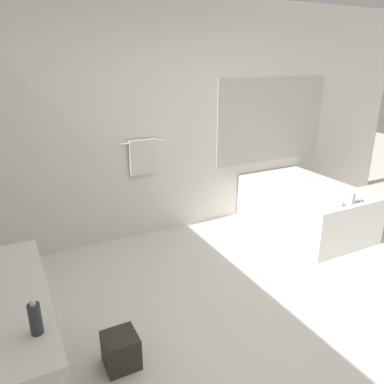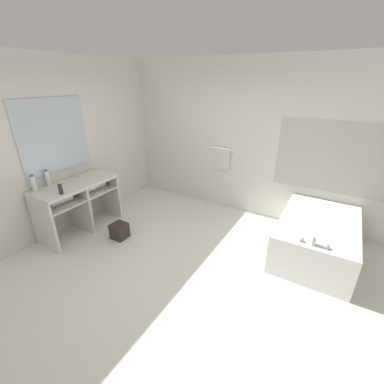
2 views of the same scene
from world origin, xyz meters
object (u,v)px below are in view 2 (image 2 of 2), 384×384
Objects in this scene: waste_bin at (119,231)px; bathtub at (316,236)px; water_bottle_1 at (48,178)px; water_bottle_2 at (34,183)px; soap_dispenser at (60,189)px.

bathtub is at bearing 22.49° from waste_bin.
bathtub reaches higher than waste_bin.
water_bottle_2 is (0.01, -0.22, -0.00)m from water_bottle_1.
bathtub is 6.17× the size of water_bottle_2.
waste_bin is at bearing 34.29° from water_bottle_2.
bathtub is 6.18× the size of waste_bin.
bathtub is at bearing 26.84° from soap_dispenser.
water_bottle_1 reaches higher than bathtub.
water_bottle_2 is at bearing -145.71° from waste_bin.
bathtub is 3.68m from soap_dispenser.
water_bottle_2 is at bearing -154.27° from bathtub.
water_bottle_1 reaches higher than waste_bin.
soap_dispenser is at bearing -153.16° from bathtub.
bathtub is 4.03m from water_bottle_1.
water_bottle_1 is at bearing -156.48° from waste_bin.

